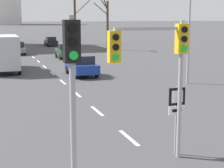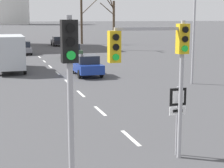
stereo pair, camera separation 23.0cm
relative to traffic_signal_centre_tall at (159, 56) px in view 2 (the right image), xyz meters
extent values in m
cube|color=silver|center=(-0.02, 2.43, -3.47)|extent=(0.16, 2.00, 0.01)
cube|color=silver|center=(-0.02, 6.93, -3.47)|extent=(0.16, 2.00, 0.01)
cube|color=silver|center=(-0.02, 11.43, -3.47)|extent=(0.16, 2.00, 0.01)
cube|color=silver|center=(-0.02, 15.93, -3.47)|extent=(0.16, 2.00, 0.01)
cube|color=silver|center=(-0.02, 20.43, -3.47)|extent=(0.16, 2.00, 0.01)
cube|color=silver|center=(-0.02, 24.93, -3.47)|extent=(0.16, 2.00, 0.01)
cube|color=silver|center=(-0.02, 29.43, -3.47)|extent=(0.16, 2.00, 0.01)
cube|color=silver|center=(-0.02, 33.93, -3.47)|extent=(0.16, 2.00, 0.01)
cylinder|color=#9E9EA3|center=(0.83, 0.01, -1.19)|extent=(0.14, 0.14, 4.58)
cube|color=gold|center=(0.83, 0.01, 0.52)|extent=(0.36, 0.28, 0.96)
cylinder|color=black|center=(0.83, -0.16, 0.82)|extent=(0.20, 0.06, 0.20)
cylinder|color=black|center=(0.83, -0.16, 0.52)|extent=(0.20, 0.06, 0.20)
cylinder|color=green|center=(0.83, -0.16, 0.22)|extent=(0.20, 0.06, 0.20)
cube|color=#9E9EA3|center=(-0.32, 0.01, 0.85)|extent=(2.30, 0.10, 0.10)
cube|color=gold|center=(-1.47, 0.01, 0.32)|extent=(0.36, 0.28, 0.96)
cylinder|color=black|center=(-1.47, -0.16, 0.62)|extent=(0.20, 0.06, 0.20)
cylinder|color=black|center=(-1.47, -0.16, 0.32)|extent=(0.20, 0.06, 0.20)
cylinder|color=green|center=(-1.47, -0.16, 0.02)|extent=(0.20, 0.06, 0.20)
cylinder|color=#9E9EA3|center=(-3.32, -2.48, -1.11)|extent=(0.14, 0.14, 4.73)
cube|color=black|center=(-3.32, -2.48, 0.67)|extent=(0.36, 0.28, 0.96)
cylinder|color=black|center=(-3.32, -2.65, 0.97)|extent=(0.20, 0.06, 0.20)
cylinder|color=black|center=(-3.32, -2.65, 0.67)|extent=(0.20, 0.06, 0.20)
cylinder|color=green|center=(-3.32, -2.65, 0.37)|extent=(0.20, 0.06, 0.20)
cylinder|color=#9E9EA3|center=(0.85, 0.26, -2.28)|extent=(0.07, 0.07, 2.40)
cube|color=black|center=(0.85, 0.24, -1.43)|extent=(0.60, 0.03, 0.60)
cube|color=white|center=(0.85, 0.23, -1.43)|extent=(0.42, 0.01, 0.42)
cube|color=white|center=(0.85, 0.24, -1.91)|extent=(0.60, 0.03, 0.28)
cube|color=black|center=(0.85, 0.23, -1.91)|extent=(0.36, 0.01, 0.10)
cylinder|color=#9E9EA3|center=(8.31, 12.55, 1.08)|extent=(0.16, 0.16, 9.11)
cube|color=#2D4C33|center=(3.36, 31.51, -2.79)|extent=(1.81, 3.99, 0.68)
cube|color=#1E232D|center=(3.36, 31.31, -2.11)|extent=(1.54, 1.92, 0.67)
cylinder|color=black|center=(2.51, 32.75, -3.13)|extent=(0.18, 0.71, 0.71)
cylinder|color=black|center=(4.22, 32.75, -3.13)|extent=(0.18, 0.71, 0.71)
cylinder|color=black|center=(2.51, 30.28, -3.13)|extent=(0.18, 0.71, 0.71)
cylinder|color=black|center=(4.22, 30.28, -3.13)|extent=(0.18, 0.71, 0.71)
cube|color=slate|center=(-1.53, 37.77, -2.84)|extent=(1.73, 3.86, 0.60)
cube|color=#1E232D|center=(-1.53, 37.57, -2.18)|extent=(1.47, 1.85, 0.71)
cylinder|color=black|center=(-2.34, 38.96, -3.14)|extent=(0.18, 0.68, 0.68)
cylinder|color=black|center=(-0.72, 38.96, -3.14)|extent=(0.18, 0.68, 0.68)
cylinder|color=black|center=(-2.34, 36.57, -3.14)|extent=(0.18, 0.68, 0.68)
cylinder|color=black|center=(-0.72, 36.57, -3.14)|extent=(0.18, 0.68, 0.68)
cube|color=silver|center=(-2.90, 45.14, -2.85)|extent=(1.83, 4.36, 0.63)
cube|color=#1E232D|center=(-2.90, 44.92, -2.25)|extent=(1.56, 2.09, 0.56)
cylinder|color=black|center=(-3.76, 46.49, -3.16)|extent=(0.18, 0.63, 0.63)
cylinder|color=black|center=(-2.03, 46.49, -3.16)|extent=(0.18, 0.63, 0.63)
cylinder|color=black|center=(-3.76, 43.79, -3.16)|extent=(0.18, 0.63, 0.63)
cylinder|color=black|center=(-2.03, 43.79, -3.16)|extent=(0.18, 0.63, 0.63)
cube|color=black|center=(4.81, 50.79, -2.83)|extent=(1.67, 4.06, 0.60)
cube|color=#1E232D|center=(4.81, 50.58, -2.24)|extent=(1.42, 1.95, 0.59)
cylinder|color=black|center=(4.03, 52.05, -3.14)|extent=(0.18, 0.68, 0.68)
cylinder|color=black|center=(5.59, 52.05, -3.14)|extent=(0.18, 0.68, 0.68)
cylinder|color=black|center=(4.03, 49.53, -3.14)|extent=(0.18, 0.68, 0.68)
cylinder|color=black|center=(5.59, 49.53, -3.14)|extent=(0.18, 0.68, 0.68)
cylinder|color=black|center=(-3.49, 60.17, -3.16)|extent=(0.18, 0.64, 0.64)
cylinder|color=black|center=(-3.49, 57.44, -3.16)|extent=(0.18, 0.64, 0.64)
cube|color=navy|center=(2.02, 18.53, -2.78)|extent=(1.87, 4.46, 0.70)
cube|color=#1E232D|center=(2.02, 18.30, -2.11)|extent=(1.59, 2.14, 0.63)
cylinder|color=black|center=(1.14, 19.91, -3.14)|extent=(0.18, 0.68, 0.68)
cylinder|color=black|center=(2.91, 19.91, -3.14)|extent=(0.18, 0.68, 0.68)
cylinder|color=black|center=(1.14, 17.14, -3.14)|extent=(0.18, 0.68, 0.68)
cylinder|color=black|center=(2.91, 17.14, -3.14)|extent=(0.18, 0.68, 0.68)
cube|color=#333842|center=(-3.80, 25.74, -1.99)|extent=(2.20, 2.00, 2.10)
cube|color=#B2B7BC|center=(-3.80, 22.14, -1.69)|extent=(2.30, 5.20, 2.70)
cylinder|color=black|center=(-2.70, 25.74, -3.04)|extent=(0.24, 0.88, 0.88)
cylinder|color=black|center=(-2.70, 20.71, -3.04)|extent=(0.24, 0.88, 0.88)
cylinder|color=#473828|center=(9.58, 53.75, 0.93)|extent=(0.39, 0.39, 8.82)
cylinder|color=#473828|center=(11.21, 54.41, 3.00)|extent=(3.23, 1.65, 2.67)
cylinder|color=#473828|center=(11.32, 40.59, -0.02)|extent=(0.34, 0.34, 6.91)
cylinder|color=#473828|center=(10.42, 41.02, 2.36)|extent=(1.81, 1.07, 1.75)
cylinder|color=#473828|center=(10.75, 39.84, 3.15)|extent=(1.02, 1.69, 1.33)
cylinder|color=#473828|center=(11.20, 41.28, 3.03)|extent=(0.33, 1.48, 2.26)
cylinder|color=silver|center=(-0.02, 242.11, 7.99)|extent=(34.41, 34.41, 22.94)
camera|label=1|loc=(-5.11, -10.73, 1.21)|focal=60.00mm
camera|label=2|loc=(-4.90, -10.81, 1.21)|focal=60.00mm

